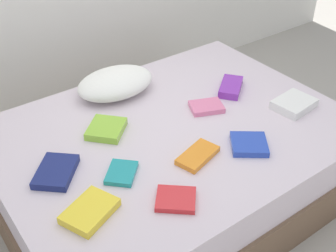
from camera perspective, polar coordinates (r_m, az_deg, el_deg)
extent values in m
plane|color=#9E998E|center=(2.76, 0.62, -8.63)|extent=(8.00, 8.00, 0.00)
cube|color=brown|center=(2.66, 0.64, -6.47)|extent=(2.00, 1.50, 0.28)
cube|color=silver|center=(2.50, 0.67, -2.22)|extent=(1.96, 1.46, 0.22)
ellipsoid|color=white|center=(2.73, -6.99, 5.70)|extent=(0.50, 0.35, 0.15)
cube|color=orange|center=(2.22, 3.95, -3.92)|extent=(0.26, 0.19, 0.03)
cube|color=white|center=(2.70, 16.36, 2.84)|extent=(0.26, 0.21, 0.05)
cube|color=teal|center=(2.13, -6.18, -6.19)|extent=(0.22, 0.22, 0.03)
cube|color=pink|center=(2.59, 5.12, 2.55)|extent=(0.23, 0.20, 0.03)
cube|color=red|center=(1.98, 1.04, -9.68)|extent=(0.24, 0.23, 0.03)
cube|color=#8CC638|center=(2.41, -8.18, -0.38)|extent=(0.28, 0.28, 0.04)
cube|color=purple|center=(2.79, 8.32, 5.13)|extent=(0.27, 0.25, 0.05)
cube|color=#2847B7|center=(2.32, 10.69, -2.39)|extent=(0.26, 0.26, 0.04)
cube|color=yellow|center=(1.95, -10.31, -11.04)|extent=(0.28, 0.25, 0.04)
cube|color=navy|center=(2.18, -14.64, -5.87)|extent=(0.29, 0.29, 0.04)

